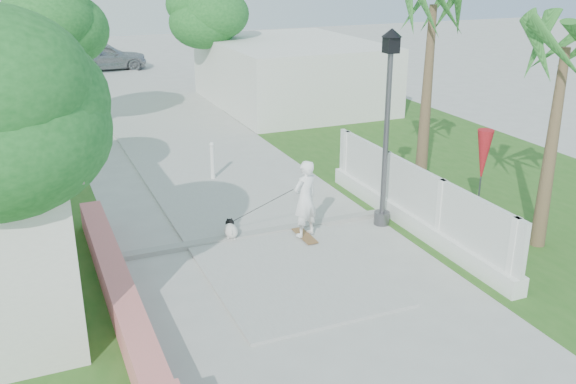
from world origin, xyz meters
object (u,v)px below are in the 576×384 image
skateboarder (275,204)px  dog (231,230)px  street_lamp (387,122)px  parked_car (104,56)px  patio_umbrella (483,157)px  bollard (212,160)px

skateboarder → dog: skateboarder is taller
street_lamp → parked_car: street_lamp is taller
patio_umbrella → dog: size_ratio=3.63×
dog → parked_car: (0.62, 23.42, 0.51)m
street_lamp → bollard: bearing=121.0°
street_lamp → dog: (-3.49, 0.54, -2.19)m
street_lamp → parked_car: 24.19m
bollard → skateboarder: skateboarder is taller
patio_umbrella → skateboarder: bearing=165.1°
parked_car → street_lamp: bearing=-173.5°
bollard → dog: 4.05m
street_lamp → patio_umbrella: street_lamp is taller
street_lamp → patio_umbrella: 2.27m
patio_umbrella → skateboarder: size_ratio=1.24×
skateboarder → parked_car: size_ratio=0.42×
patio_umbrella → parked_car: 25.43m
street_lamp → parked_car: bearing=96.8°
bollard → skateboarder: bearing=-88.4°
street_lamp → patio_umbrella: bearing=-27.8°
street_lamp → dog: street_lamp is taller
skateboarder → bollard: bearing=-108.1°
patio_umbrella → parked_car: patio_umbrella is taller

